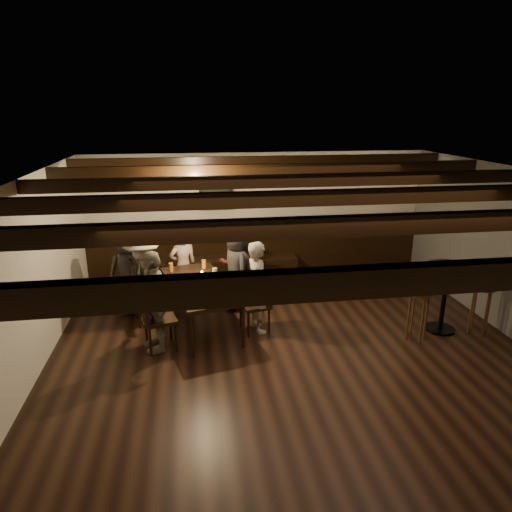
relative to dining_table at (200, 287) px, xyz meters
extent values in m
plane|color=black|center=(1.20, -1.35, -0.63)|extent=(7.00, 7.00, 0.00)
plane|color=black|center=(1.20, -1.35, 1.77)|extent=(7.00, 7.00, 0.00)
plane|color=beige|center=(1.20, 2.15, 0.57)|extent=(6.50, 0.00, 6.50)
plane|color=beige|center=(-2.05, -1.35, 0.57)|extent=(0.00, 7.00, 7.00)
cube|color=black|center=(1.20, 2.11, -0.08)|extent=(6.50, 0.08, 1.10)
cube|color=black|center=(0.40, 1.85, -0.41)|extent=(3.00, 0.45, 0.45)
cube|color=black|center=(0.40, 2.05, 1.12)|extent=(0.62, 0.12, 0.72)
cube|color=black|center=(0.40, 1.98, 1.12)|extent=(0.50, 0.02, 0.58)
cube|color=black|center=(1.20, -4.25, 1.68)|extent=(6.50, 0.10, 0.16)
cube|color=black|center=(1.20, -3.09, 1.68)|extent=(6.50, 0.10, 0.16)
cube|color=black|center=(1.20, -1.93, 1.68)|extent=(6.50, 0.10, 0.16)
cube|color=black|center=(1.20, -0.77, 1.68)|extent=(6.50, 0.10, 0.16)
cube|color=black|center=(1.20, 0.39, 1.68)|extent=(6.50, 0.10, 0.16)
cube|color=black|center=(1.20, 1.55, 1.68)|extent=(6.50, 0.10, 0.16)
sphere|color=#FFE099|center=(-1.55, 1.53, 1.56)|extent=(0.07, 0.07, 0.07)
sphere|color=#FFE099|center=(-0.18, 1.53, 1.56)|extent=(0.07, 0.07, 0.07)
sphere|color=#FFE099|center=(1.20, 1.53, 1.56)|extent=(0.07, 0.07, 0.07)
sphere|color=#FFE099|center=(2.57, 1.53, 1.56)|extent=(0.07, 0.07, 0.07)
sphere|color=#FFE099|center=(3.95, 1.53, 1.56)|extent=(0.07, 0.07, 0.07)
cube|color=black|center=(0.00, 0.00, 0.03)|extent=(1.24, 1.99, 0.06)
cylinder|color=black|center=(-0.14, -0.93, -0.32)|extent=(0.06, 0.06, 0.64)
cylinder|color=black|center=(-0.55, 0.76, -0.32)|extent=(0.06, 0.06, 0.64)
cylinder|color=black|center=(0.55, -0.76, -0.32)|extent=(0.06, 0.06, 0.64)
cylinder|color=black|center=(0.14, 0.93, -0.32)|extent=(0.06, 0.06, 0.64)
cube|color=black|center=(-0.79, 0.27, -0.17)|extent=(0.54, 0.54, 0.05)
cube|color=black|center=(-0.98, 0.22, 0.11)|extent=(0.15, 0.45, 0.49)
cube|color=black|center=(-0.57, -0.60, -0.20)|extent=(0.51, 0.51, 0.05)
cube|color=black|center=(-0.76, -0.65, 0.06)|extent=(0.14, 0.42, 0.46)
cube|color=black|center=(0.57, 0.60, -0.21)|extent=(0.50, 0.50, 0.05)
cube|color=black|center=(0.75, 0.65, 0.04)|extent=(0.14, 0.41, 0.45)
cube|color=black|center=(0.79, -0.27, -0.22)|extent=(0.48, 0.48, 0.05)
cube|color=black|center=(0.96, -0.23, 0.02)|extent=(0.13, 0.40, 0.44)
imported|color=#2B2C2E|center=(-1.09, 0.66, 0.06)|extent=(0.76, 0.59, 1.39)
imported|color=gray|center=(-0.25, 1.02, 0.00)|extent=(0.52, 0.40, 1.26)
imported|color=maroon|center=(0.66, 1.09, 0.00)|extent=(0.71, 0.61, 1.27)
imported|color=gray|center=(-0.84, 0.26, 0.08)|extent=(0.73, 1.02, 1.42)
imported|color=gray|center=(-0.62, -0.62, 0.08)|extent=(0.54, 0.89, 1.42)
imported|color=#2C2B2E|center=(0.62, 0.62, 0.06)|extent=(0.59, 0.76, 1.38)
imported|color=#A8A18E|center=(0.84, -0.26, 0.06)|extent=(0.44, 0.57, 1.38)
cylinder|color=#BF7219|center=(-0.44, 0.61, 0.13)|extent=(0.07, 0.07, 0.14)
cylinder|color=#BF7219|center=(0.09, 0.69, 0.13)|extent=(0.07, 0.07, 0.14)
cylinder|color=#BF7219|center=(-0.32, 0.03, 0.13)|extent=(0.07, 0.07, 0.14)
cylinder|color=silver|center=(0.24, 0.27, 0.13)|extent=(0.07, 0.07, 0.14)
cylinder|color=#BF7219|center=(-0.11, -0.49, 0.13)|extent=(0.07, 0.07, 0.14)
cylinder|color=silver|center=(0.32, -0.49, 0.13)|extent=(0.07, 0.07, 0.14)
cylinder|color=#BF7219|center=(0.24, -0.77, 0.13)|extent=(0.07, 0.07, 0.14)
cylinder|color=white|center=(0.02, -0.72, 0.06)|extent=(0.24, 0.24, 0.01)
cylinder|color=white|center=(0.25, -0.25, 0.06)|extent=(0.24, 0.24, 0.01)
cube|color=black|center=(0.01, -0.05, 0.12)|extent=(0.15, 0.10, 0.12)
cylinder|color=beige|center=(0.05, 0.32, 0.08)|extent=(0.05, 0.05, 0.05)
cylinder|color=black|center=(3.55, -0.67, -0.61)|extent=(0.43, 0.43, 0.04)
cylinder|color=black|center=(3.55, -0.67, -0.13)|extent=(0.07, 0.07, 0.97)
cylinder|color=black|center=(3.55, -0.67, 0.38)|extent=(0.58, 0.58, 0.05)
cylinder|color=#382311|center=(3.05, -0.87, 0.09)|extent=(0.33, 0.33, 0.05)
cube|color=#382311|center=(3.03, -1.03, 0.26)|extent=(0.29, 0.06, 0.31)
cylinder|color=#382311|center=(4.05, -0.82, 0.09)|extent=(0.33, 0.33, 0.05)
cube|color=#382311|center=(4.03, -0.98, 0.26)|extent=(0.29, 0.05, 0.31)
camera|label=1|loc=(-0.09, -6.38, 2.54)|focal=32.00mm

